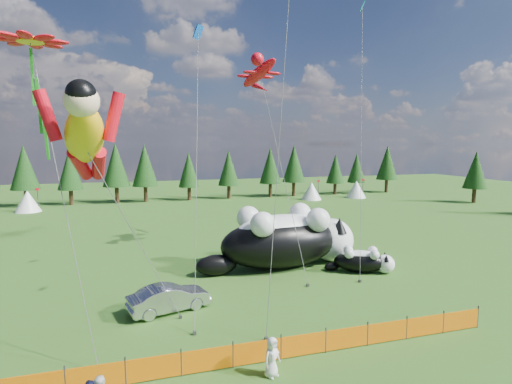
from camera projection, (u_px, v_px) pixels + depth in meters
ground at (239, 330)px, 18.80m from camera, size 160.00×160.00×0.00m
safety_fence at (257, 352)px, 15.89m from camera, size 22.06×0.06×1.10m
tree_line at (166, 175)px, 61.11m from camera, size 90.00×4.00×8.00m
festival_tents at (244, 193)px, 59.81m from camera, size 50.00×3.20×2.80m
cat_large at (288, 238)px, 28.45m from camera, size 12.01×5.03×4.34m
cat_small at (363, 260)px, 27.31m from camera, size 4.44×3.06×1.72m
car at (169, 298)px, 20.91m from camera, size 4.51×2.59×1.40m
spectator_e at (272, 357)px, 15.00m from camera, size 0.89×0.78×1.53m
superhero_kite at (85, 136)px, 14.01m from camera, size 5.92×6.68×11.70m
gecko_kite at (259, 73)px, 31.91m from camera, size 5.01×13.20×17.13m
flower_kite at (31, 45)px, 16.64m from camera, size 3.99×5.23×13.59m
diamond_kite_a at (198, 41)px, 23.67m from camera, size 2.07×7.82×16.96m
diamond_kite_b at (362, 23)px, 29.68m from camera, size 3.73×6.85×20.26m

